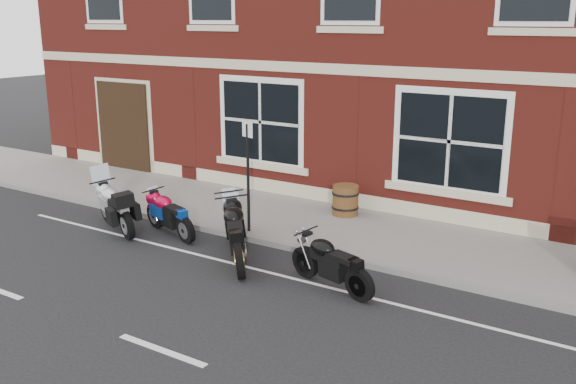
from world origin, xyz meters
name	(u,v)px	position (x,y,z in m)	size (l,w,h in m)	color
ground	(278,280)	(0.00, 0.00, 0.00)	(80.00, 80.00, 0.00)	black
sidewalk	(354,232)	(0.00, 3.00, 0.06)	(30.00, 3.00, 0.12)	slate
kerb	(318,253)	(0.00, 1.42, 0.06)	(30.00, 0.16, 0.12)	slate
moto_touring_silver	(116,205)	(-4.61, 0.47, 0.56)	(1.94, 1.01, 1.37)	black
moto_sport_red	(170,213)	(-3.36, 0.84, 0.49)	(1.85, 0.71, 0.86)	black
moto_sport_black	(239,231)	(-1.16, 0.40, 0.60)	(1.58, 1.88, 1.04)	black
moto_sport_silver	(236,222)	(-1.63, 0.93, 0.56)	(1.50, 1.74, 0.97)	black
moto_naked_black	(331,261)	(0.96, 0.22, 0.50)	(1.89, 0.68, 0.87)	black
barrel_planter	(345,200)	(-0.66, 3.84, 0.47)	(0.63, 0.63, 0.70)	#4F3515
parking_sign	(248,169)	(-1.86, 1.67, 1.50)	(0.33, 0.13, 2.39)	black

